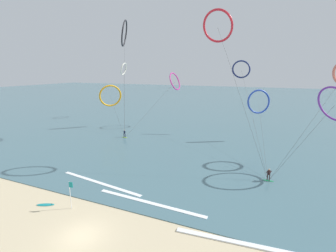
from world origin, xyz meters
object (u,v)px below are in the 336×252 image
Objects in this scene: kite_amber at (110,96)px; kite_violet at (335,104)px; surfboard_spare at (46,205)px; kite_magenta at (175,81)px; kite_ivory at (124,69)px; surfer_lime at (125,134)px; kite_crimson at (218,26)px; kite_navy at (241,69)px; kite_charcoal at (124,33)px; kite_cobalt at (259,102)px; beach_flag at (70,191)px; surfer_emerald at (269,176)px.

kite_violet reaches higher than kite_amber.
surfboard_spare is at bearing 86.07° from kite_violet.
kite_magenta is 0.75× the size of kite_ivory.
surfer_lime is 0.08× the size of kite_crimson.
kite_charcoal is (-21.62, -13.76, 6.97)m from kite_navy.
kite_magenta is at bearing 91.12° from surfboard_spare.
kite_magenta is 0.83× the size of kite_cobalt.
kite_navy is (30.41, 7.54, 6.46)m from kite_amber.
surfer_lime is 0.10× the size of kite_magenta.
kite_ivory is at bearing 116.49° from beach_flag.
kite_charcoal is at bearing 97.23° from kite_amber.
kite_navy is 1.26× the size of kite_cobalt.
surfboard_spare is (20.03, -47.19, -14.61)m from kite_ivory.
surfer_lime is at bearing 111.17° from beach_flag.
kite_cobalt is (34.85, 1.68, 0.08)m from kite_amber.
kite_magenta is at bearing 160.52° from kite_navy.
kite_amber is at bearing -150.09° from kite_charcoal.
kite_navy is (21.82, 14.94, 13.67)m from surfer_lime.
kite_cobalt is at bearing -71.94° from kite_navy.
surfer_emerald is at bearing 107.22° from kite_amber.
kite_ivory is at bearing -3.94° from surfer_emerald.
kite_amber reaches higher than beach_flag.
beach_flag is at bearing -125.80° from kite_navy.
kite_crimson is 28.47m from beach_flag.
kite_violet is (35.98, -5.24, 9.14)m from surfer_lime.
kite_ivory reaches higher than beach_flag.
kite_magenta is at bearing 160.55° from kite_amber.
kite_crimson reaches higher than surfboard_spare.
kite_magenta is 36.42m from kite_violet.
kite_magenta is (14.38, 7.65, 3.50)m from kite_amber.
beach_flag is at bearing 88.38° from kite_violet.
kite_cobalt is at bearing 82.09° from kite_charcoal.
kite_magenta is at bearing 95.65° from beach_flag.
kite_ivory is at bearing 77.15° from kite_magenta.
beach_flag is at bearing -4.85° from kite_charcoal.
kite_violet is at bearing -74.01° from kite_navy.
beach_flag is (-26.22, -19.95, -7.90)m from kite_violet.
kite_cobalt is 40.85m from surfboard_spare.
beach_flag is (-16.49, -34.27, -6.04)m from kite_cobalt.
kite_charcoal reaches higher than surfboard_spare.
surfer_lime is 28.92m from kite_crimson.
kite_violet reaches higher than surfboard_spare.
kite_violet reaches higher than surfer_lime.
kite_ivory reaches higher than kite_magenta.
kite_violet is at bearing 55.05° from kite_charcoal.
beach_flag reaches higher than surfer_lime.
kite_magenta is 27.24m from kite_crimson.
kite_charcoal is at bearing 48.88° from surfer_lime.
surfboard_spare is (-19.68, -34.88, -8.06)m from kite_cobalt.
kite_charcoal reaches higher than beach_flag.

